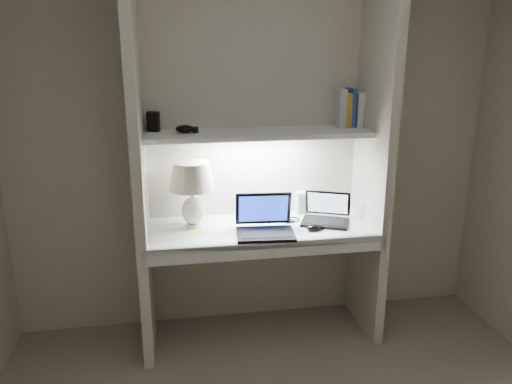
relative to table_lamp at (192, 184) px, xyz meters
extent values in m
cube|color=beige|center=(0.42, 0.20, 0.20)|extent=(3.20, 0.01, 2.50)
cube|color=beige|center=(-0.31, -0.07, 0.20)|extent=(0.06, 0.55, 2.50)
cube|color=beige|center=(1.15, -0.07, 0.20)|extent=(0.06, 0.55, 2.50)
cube|color=white|center=(0.42, -0.07, -0.30)|extent=(1.40, 0.55, 0.04)
cube|color=silver|center=(0.42, -0.33, -0.33)|extent=(1.46, 0.03, 0.10)
cube|color=silver|center=(0.42, 0.02, 0.30)|extent=(1.40, 0.36, 0.03)
cube|color=white|center=(0.42, 0.02, 0.27)|extent=(0.60, 0.04, 0.02)
cylinder|color=white|center=(0.00, 0.00, -0.27)|extent=(0.11, 0.11, 0.02)
ellipsoid|color=white|center=(0.00, 0.00, -0.18)|extent=(0.14, 0.14, 0.18)
cylinder|color=white|center=(0.00, 0.00, -0.07)|extent=(0.02, 0.02, 0.08)
sphere|color=#FFD899|center=(0.00, 0.00, 0.00)|extent=(0.04, 0.04, 0.04)
cube|color=black|center=(0.42, -0.23, -0.27)|extent=(0.37, 0.27, 0.02)
cube|color=black|center=(0.42, -0.23, -0.26)|extent=(0.31, 0.19, 0.00)
cube|color=black|center=(0.43, -0.09, -0.16)|extent=(0.35, 0.09, 0.22)
cube|color=blue|center=(0.43, -0.09, -0.16)|extent=(0.31, 0.07, 0.18)
cube|color=black|center=(0.84, -0.09, -0.27)|extent=(0.35, 0.31, 0.02)
cube|color=black|center=(0.84, -0.09, -0.26)|extent=(0.29, 0.23, 0.00)
cube|color=black|center=(0.89, 0.02, -0.18)|extent=(0.29, 0.17, 0.17)
cube|color=silver|center=(0.89, 0.01, -0.18)|extent=(0.26, 0.14, 0.14)
cube|color=silver|center=(0.76, 0.15, -0.21)|extent=(0.11, 0.08, 0.15)
ellipsoid|color=black|center=(0.74, -0.19, -0.26)|extent=(0.13, 0.10, 0.04)
torus|color=black|center=(0.65, 0.01, -0.28)|extent=(0.12, 0.12, 0.01)
cube|color=yellow|center=(0.01, -0.11, -0.28)|extent=(0.07, 0.07, 0.00)
cube|color=white|center=(1.17, 0.13, 0.42)|extent=(0.04, 0.16, 0.22)
cube|color=navy|center=(1.14, 0.13, 0.43)|extent=(0.05, 0.16, 0.25)
cube|color=silver|center=(1.10, 0.13, 0.42)|extent=(0.04, 0.16, 0.22)
cube|color=#2644A5|center=(1.05, 0.13, 0.43)|extent=(0.03, 0.16, 0.25)
cube|color=#BE821A|center=(1.02, 0.13, 0.42)|extent=(0.04, 0.16, 0.22)
cube|color=#B4B2B8|center=(0.98, 0.13, 0.43)|extent=(0.04, 0.16, 0.25)
cube|color=black|center=(-0.22, 0.13, 0.37)|extent=(0.08, 0.07, 0.12)
ellipsoid|color=black|center=(-0.03, 0.03, 0.34)|extent=(0.13, 0.11, 0.05)
camera|label=1|loc=(-0.11, -3.01, 0.83)|focal=35.00mm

